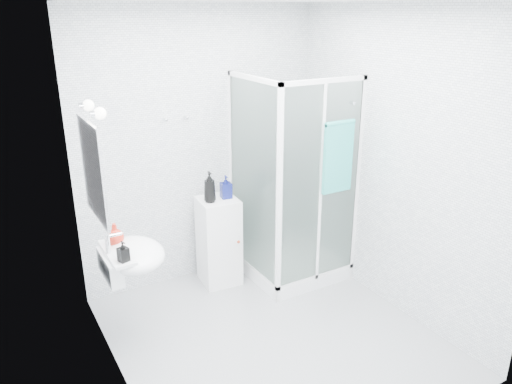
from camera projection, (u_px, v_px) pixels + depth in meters
room at (274, 188)px, 3.67m from camera, size 2.40×2.60×2.60m
shower_enclosure at (289, 235)px, 4.90m from camera, size 0.90×0.95×2.00m
wall_basin at (130, 256)px, 3.74m from camera, size 0.46×0.56×0.35m
mirror at (93, 171)px, 3.41m from camera, size 0.02×0.60×0.70m
vanity_lights at (93, 109)px, 3.28m from camera, size 0.10×0.40×0.08m
wall_hooks at (176, 118)px, 4.46m from camera, size 0.23×0.06×0.03m
storage_cabinet at (219, 241)px, 4.81m from camera, size 0.39×0.40×0.87m
hand_towel at (338, 155)px, 4.38m from camera, size 0.30×0.04×0.65m
shampoo_bottle_a at (210, 187)px, 4.56m from camera, size 0.12×0.12×0.29m
shampoo_bottle_b at (226, 187)px, 4.67m from camera, size 0.11×0.11×0.22m
soap_dispenser_orange at (115, 234)px, 3.75m from camera, size 0.14×0.14×0.17m
soap_dispenser_black at (123, 251)px, 3.51m from camera, size 0.09×0.09×0.15m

